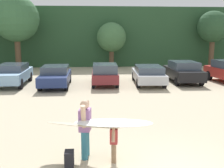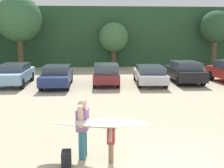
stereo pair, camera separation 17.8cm
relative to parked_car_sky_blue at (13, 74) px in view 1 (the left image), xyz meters
name	(u,v)px [view 1 (the left image)]	position (x,y,z in m)	size (l,w,h in m)	color
hillside_ridge	(105,36)	(7.17, 16.26, 2.36)	(108.00, 12.00, 6.29)	#284C2D
tree_center_left	(16,19)	(-1.59, 8.03, 4.05)	(4.32, 4.32, 7.04)	brown
tree_center	(112,38)	(7.51, 9.45, 2.31)	(3.00, 3.00, 4.64)	brown
tree_left	(213,27)	(17.92, 8.90, 3.35)	(3.21, 3.21, 5.81)	brown
parked_car_sky_blue	(13,74)	(0.00, 0.00, 0.00)	(1.93, 4.77, 1.45)	#84ADD1
parked_car_navy	(56,76)	(2.97, -0.69, -0.06)	(1.88, 4.56, 1.38)	navy
parked_car_maroon	(105,74)	(6.29, -0.39, -0.01)	(1.86, 4.17, 1.49)	maroon
parked_car_silver	(148,74)	(9.33, -0.38, -0.07)	(2.15, 4.85, 1.32)	silver
parked_car_black	(183,71)	(12.03, 0.26, 0.01)	(1.97, 4.62, 1.53)	black
person_adult	(85,125)	(5.13, -11.88, 0.16)	(0.37, 0.81, 1.68)	teal
person_child	(114,140)	(5.92, -12.22, -0.15)	(0.24, 0.54, 1.12)	#8C6B4C
surfboard_cream	(82,125)	(5.05, -11.88, 0.17)	(2.28, 1.30, 0.21)	beige
surfboard_white	(114,123)	(5.90, -12.28, 0.35)	(2.19, 0.83, 0.12)	white
backpack_dropped	(69,159)	(4.71, -12.49, -0.56)	(0.24, 0.34, 0.45)	black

